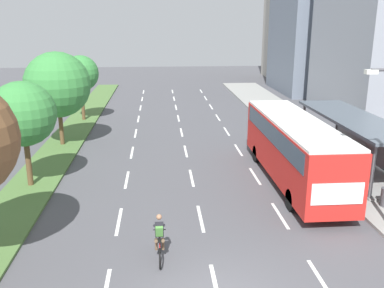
% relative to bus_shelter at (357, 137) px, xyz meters
% --- Properties ---
extents(median_strip, '(2.60, 52.00, 0.12)m').
position_rel_bus_shelter_xyz_m(median_strip, '(-17.83, 8.42, -1.81)').
color(median_strip, '#4C7038').
rests_on(median_strip, ground).
extents(sidewalk_right, '(4.50, 52.00, 0.15)m').
position_rel_bus_shelter_xyz_m(sidewalk_right, '(-0.28, 8.42, -1.79)').
color(sidewalk_right, gray).
rests_on(sidewalk_right, ground).
extents(lane_divider_left, '(0.14, 47.12, 0.01)m').
position_rel_bus_shelter_xyz_m(lane_divider_left, '(-13.03, 6.48, -1.86)').
color(lane_divider_left, white).
rests_on(lane_divider_left, ground).
extents(lane_divider_center, '(0.14, 47.12, 0.01)m').
position_rel_bus_shelter_xyz_m(lane_divider_center, '(-9.53, 6.48, -1.86)').
color(lane_divider_center, white).
rests_on(lane_divider_center, ground).
extents(lane_divider_right, '(0.14, 47.12, 0.01)m').
position_rel_bus_shelter_xyz_m(lane_divider_right, '(-6.03, 6.48, -1.86)').
color(lane_divider_right, white).
rests_on(lane_divider_right, ground).
extents(bus_shelter, '(2.90, 10.55, 2.86)m').
position_rel_bus_shelter_xyz_m(bus_shelter, '(0.00, 0.00, 0.00)').
color(bus_shelter, gray).
rests_on(bus_shelter, sidewalk_right).
extents(bus, '(2.54, 11.29, 3.37)m').
position_rel_bus_shelter_xyz_m(bus, '(-4.28, -1.91, 0.20)').
color(bus, red).
rests_on(bus, ground).
extents(cyclist, '(0.46, 1.82, 1.71)m').
position_rel_bus_shelter_xyz_m(cyclist, '(-11.30, -9.05, -1.08)').
color(cyclist, black).
rests_on(cyclist, ground).
extents(median_tree_second, '(3.22, 3.22, 5.33)m').
position_rel_bus_shelter_xyz_m(median_tree_second, '(-17.87, -1.57, 1.95)').
color(median_tree_second, brown).
rests_on(median_tree_second, median_strip).
extents(median_tree_third, '(4.32, 4.32, 6.22)m').
position_rel_bus_shelter_xyz_m(median_tree_third, '(-17.85, 5.97, 2.31)').
color(median_tree_third, brown).
rests_on(median_tree_third, median_strip).
extents(median_tree_fourth, '(2.97, 2.97, 5.41)m').
position_rel_bus_shelter_xyz_m(median_tree_fourth, '(-17.63, 13.51, 2.16)').
color(median_tree_fourth, brown).
rests_on(median_tree_fourth, median_strip).
extents(building_far_right, '(6.18, 9.10, 16.03)m').
position_rel_bus_shelter_xyz_m(building_far_right, '(8.35, 40.49, 6.15)').
color(building_far_right, '#A39E93').
rests_on(building_far_right, ground).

